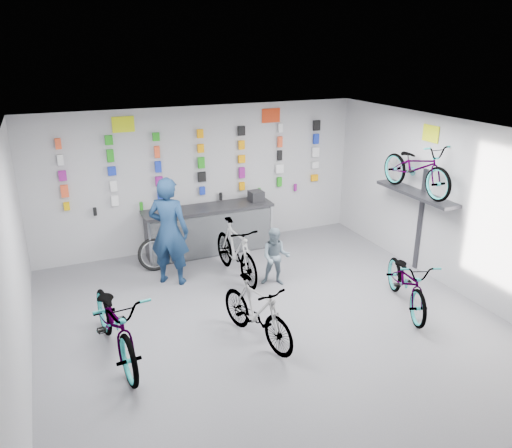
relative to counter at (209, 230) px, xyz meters
name	(u,v)px	position (x,y,z in m)	size (l,w,h in m)	color
floor	(283,337)	(0.00, -3.54, -0.49)	(8.00, 8.00, 0.00)	#57575C
ceiling	(287,139)	(0.00, -3.54, 2.51)	(8.00, 8.00, 0.00)	white
wall_back	(201,178)	(0.00, 0.46, 1.01)	(7.00, 7.00, 0.00)	#B1B1B3
wall_left	(12,291)	(-3.50, -3.54, 1.01)	(8.00, 8.00, 0.00)	#B1B1B3
wall_right	(473,214)	(3.50, -3.54, 1.01)	(8.00, 8.00, 0.00)	#B1B1B3
counter	(209,230)	(0.00, 0.00, 0.00)	(2.70, 0.66, 1.00)	black
merch_wall	(204,165)	(0.06, 0.39, 1.32)	(5.55, 0.08, 1.56)	#EEB502
wall_bracket	(417,198)	(3.33, -2.34, 0.98)	(0.39, 1.90, 2.00)	#333338
sign_left	(123,124)	(-1.50, 0.44, 2.23)	(0.42, 0.02, 0.30)	#D4E511
sign_right	(271,116)	(1.60, 0.44, 2.23)	(0.42, 0.02, 0.30)	red
sign_side	(431,134)	(3.48, -2.34, 2.16)	(0.02, 0.40, 0.30)	#D4E511
bike_left	(115,322)	(-2.36, -3.06, 0.07)	(0.73, 2.11, 1.11)	gray
bike_center	(257,311)	(-0.40, -3.45, 0.00)	(0.46, 1.63, 0.98)	gray
bike_right	(407,281)	(2.29, -3.52, -0.01)	(0.63, 1.82, 0.95)	gray
bike_service	(236,250)	(0.09, -1.34, 0.06)	(0.51, 1.82, 1.10)	gray
bike_wall	(417,167)	(3.25, -2.34, 1.57)	(0.63, 1.80, 0.95)	gray
clerk	(169,231)	(-1.09, -1.06, 0.52)	(0.73, 0.48, 2.01)	#122948
customer	(276,257)	(0.64, -1.90, 0.06)	(0.53, 0.41, 1.09)	slate
spare_wheel	(154,254)	(-1.25, -0.37, -0.18)	(0.65, 0.28, 0.63)	black
register	(256,196)	(1.07, 0.01, 0.62)	(0.28, 0.30, 0.22)	black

